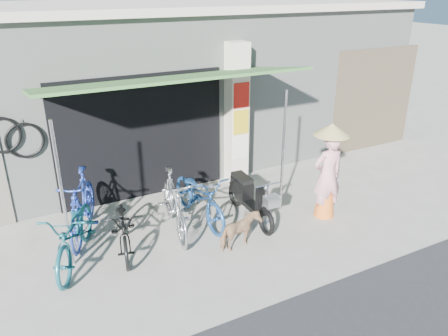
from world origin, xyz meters
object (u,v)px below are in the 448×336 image
moped (249,197)px  bike_black (124,227)px  nun (328,172)px  bike_silver (174,204)px  street_dog (240,232)px  bike_blue (82,205)px  bike_teal (75,233)px  bike_navy (199,196)px

moped → bike_black: bearing=-178.2°
moped → nun: nun is taller
bike_silver → nun: nun is taller
bike_black → nun: nun is taller
bike_black → moped: 2.33m
street_dog → nun: 2.06m
bike_blue → street_dog: size_ratio=2.62×
street_dog → bike_silver: bearing=25.1°
street_dog → bike_blue: bearing=40.9°
bike_black → bike_teal: bearing=-171.0°
bike_teal → bike_black: (0.75, -0.04, -0.08)m
bike_silver → bike_navy: bike_silver is taller
bike_silver → street_dog: bike_silver is taller
bike_blue → nun: (4.15, -1.40, 0.32)m
bike_black → moped: moped is taller
bike_teal → bike_black: bearing=21.4°
bike_teal → bike_silver: bike_silver is taller
bike_black → nun: size_ratio=0.89×
bike_black → bike_navy: bike_navy is taller
bike_blue → nun: size_ratio=1.05×
bike_blue → moped: (2.82, -0.83, -0.13)m
bike_silver → nun: bearing=-5.9°
bike_black → nun: 3.74m
bike_teal → bike_silver: 1.69m
bike_teal → nun: 4.47m
bike_navy → street_dog: bike_navy is taller
bike_silver → bike_navy: 0.58m
bike_blue → bike_teal: bearing=-87.0°
street_dog → moped: moped is taller
bike_teal → bike_blue: bike_blue is taller
moped → bike_silver: bearing=174.5°
bike_navy → bike_black: bearing=-170.5°
bike_blue → bike_silver: 1.57m
bike_silver → moped: (1.39, -0.19, -0.11)m
street_dog → nun: (1.96, 0.23, 0.59)m
bike_black → street_dog: bearing=-13.5°
bike_silver → street_dog: bearing=-42.8°
moped → nun: size_ratio=0.94×
street_dog → bike_teal: bearing=58.2°
bike_black → bike_silver: bike_silver is taller
bike_silver → street_dog: (0.76, -0.99, -0.25)m
bike_navy → moped: bike_navy is taller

